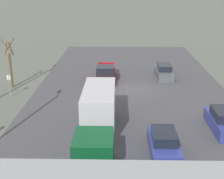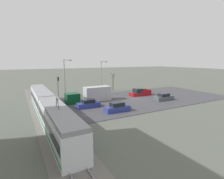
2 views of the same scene
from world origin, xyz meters
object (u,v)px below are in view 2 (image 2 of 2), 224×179
Objects in this scene: pickup_truck at (140,93)px; sedan_car_2 at (88,104)px; sedan_car_0 at (164,97)px; street_lamp_mid_block at (65,76)px; no_parking_sign at (105,87)px; light_rail_tram at (48,108)px; street_tree at (113,83)px; box_truck at (92,95)px; traffic_light_pole at (58,84)px; street_lamp_near_crossing at (102,74)px; sedan_car_1 at (117,108)px.

pickup_truck is 1.30× the size of sedan_car_2.
sedan_car_0 is at bearing -167.79° from pickup_truck.
street_lamp_mid_block is 4.07× the size of no_parking_sign.
light_rail_tram is 5.61× the size of street_tree.
pickup_truck is 1.22× the size of sedan_car_0.
box_truck is 11.87m from no_parking_sign.
light_rail_tram is at bearing 133.18° from no_parking_sign.
sedan_car_2 is 0.90× the size of traffic_light_pole.
pickup_truck is at bearing -149.53° from no_parking_sign.
street_tree is at bearing -167.11° from sedan_car_0.
light_rail_tram is 6.09× the size of traffic_light_pole.
street_lamp_near_crossing reaches higher than light_rail_tram.
light_rail_tram is at bearing 130.05° from street_tree.
pickup_truck is 12.42m from street_lamp_near_crossing.
street_tree is 4.24m from street_lamp_near_crossing.
light_rail_tram is at bearing 113.13° from sedan_car_2.
sedan_car_2 is at bearing -66.87° from light_rail_tram.
no_parking_sign is at bearing -40.43° from box_truck.
street_lamp_near_crossing is (19.54, -6.34, 4.17)m from sedan_car_1.
traffic_light_pole is at bearing 91.87° from street_tree.
sedan_car_2 is at bearing -174.82° from street_lamp_mid_block.
box_truck is at bearing -155.74° from street_lamp_mid_block.
street_tree reaches higher than box_truck.
sedan_car_2 is (-4.41, 15.45, -0.05)m from pickup_truck.
no_parking_sign is at bearing -46.82° from light_rail_tram.
light_rail_tram is 24.40m from pickup_truck.
sedan_car_0 is at bearing -114.97° from box_truck.
street_lamp_mid_block is at bearing 64.53° from pickup_truck.
sedan_car_0 is (-6.74, -14.47, -0.79)m from box_truck.
sedan_car_1 is 19.69m from traffic_light_pole.
no_parking_sign is at bearing 159.87° from sedan_car_1.
street_tree is 0.61× the size of street_lamp_near_crossing.
pickup_truck is at bearing -150.92° from street_lamp_near_crossing.
light_rail_tram is 8.42m from sedan_car_2.
no_parking_sign is (13.44, -10.14, 0.64)m from sedan_car_2.
sedan_car_0 is at bearing -129.07° from street_lamp_mid_block.
street_lamp_near_crossing is (10.23, 5.69, 4.15)m from pickup_truck.
no_parking_sign is (-0.76, 2.99, -1.01)m from street_tree.
light_rail_tram is 6.36× the size of sedan_car_0.
light_rail_tram is 17.76m from traffic_light_pole.
sedan_car_0 is at bearing -129.35° from traffic_light_pole.
street_lamp_mid_block reaches higher than pickup_truck.
street_lamp_mid_block reaches higher than light_rail_tram.
traffic_light_pole is at bearing -129.35° from sedan_car_0.
sedan_car_1 is at bearing -161.97° from traffic_light_pole.
street_lamp_mid_block is at bearing 95.79° from no_parking_sign.
light_rail_tram reaches higher than sedan_car_1.
street_lamp_near_crossing reaches higher than sedan_car_1.
light_rail_tram is 3.23× the size of street_lamp_mid_block.
pickup_truck is at bearing -115.47° from street_lamp_mid_block.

